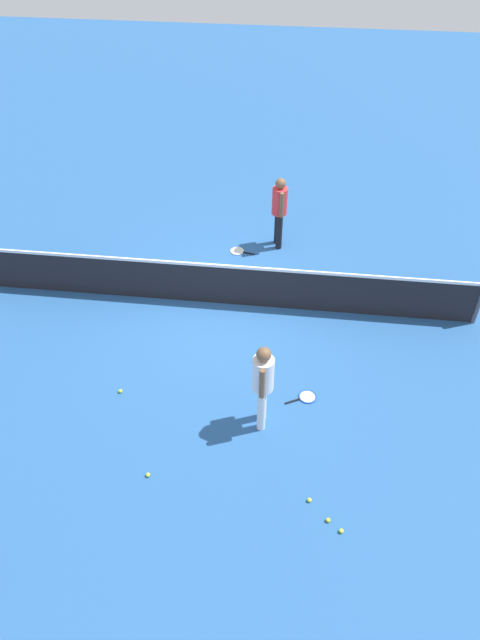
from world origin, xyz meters
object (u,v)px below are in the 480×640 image
at_px(tennis_ball_by_net, 341,531).
at_px(tennis_ball_midcourt, 328,520).
at_px(tennis_racket_near_player, 306,397).
at_px(tennis_racket_far_player, 238,251).
at_px(tennis_ball_baseline, 309,500).
at_px(tennis_ball_near_player, 120,391).
at_px(tennis_ball_stray_left, 148,475).
at_px(player_near_side, 263,381).
at_px(player_far_side, 279,207).

bearing_deg(tennis_ball_by_net, tennis_ball_midcourt, 141.56).
relative_size(tennis_racket_near_player, tennis_racket_far_player, 0.98).
bearing_deg(tennis_ball_baseline, tennis_ball_near_player, 152.37).
distance_m(tennis_racket_far_player, tennis_ball_stray_left, 6.12).
relative_size(tennis_racket_far_player, tennis_ball_near_player, 9.17).
relative_size(tennis_ball_by_net, tennis_ball_baseline, 1.00).
xyz_separation_m(player_near_side, player_far_side, (-0.10, 5.22, 0.00)).
distance_m(player_near_side, tennis_racket_near_player, 1.38).
bearing_deg(tennis_racket_far_player, player_near_side, -78.64).
height_order(tennis_racket_far_player, tennis_ball_midcourt, tennis_ball_midcourt).
relative_size(tennis_racket_far_player, tennis_ball_midcourt, 9.17).
bearing_deg(player_far_side, player_near_side, -88.94).
height_order(player_far_side, tennis_ball_by_net, player_far_side).
xyz_separation_m(player_far_side, tennis_ball_near_player, (-2.40, -4.86, -0.98)).
distance_m(player_near_side, player_far_side, 5.22).
distance_m(player_near_side, tennis_racket_far_player, 5.04).
bearing_deg(tennis_racket_far_player, tennis_ball_near_player, -108.81).
relative_size(tennis_ball_near_player, tennis_ball_by_net, 1.00).
distance_m(tennis_ball_by_net, tennis_ball_midcourt, 0.24).
bearing_deg(tennis_ball_by_net, tennis_ball_baseline, 136.47).
bearing_deg(tennis_ball_baseline, player_far_side, 98.05).
distance_m(tennis_racket_near_player, tennis_ball_midcourt, 2.33).
xyz_separation_m(player_far_side, tennis_racket_near_player, (0.82, -4.60, -1.00)).
xyz_separation_m(player_far_side, tennis_ball_by_net, (1.39, -7.04, -0.98)).
relative_size(player_far_side, tennis_ball_midcourt, 25.76).
height_order(tennis_racket_near_player, tennis_ball_midcourt, tennis_ball_midcourt).
bearing_deg(tennis_ball_midcourt, player_near_side, 123.60).
bearing_deg(player_near_side, tennis_racket_near_player, 40.87).
xyz_separation_m(player_far_side, tennis_ball_baseline, (0.93, -6.60, -0.98)).
xyz_separation_m(tennis_racket_far_player, tennis_ball_stray_left, (-0.65, -6.09, 0.02)).
distance_m(tennis_ball_baseline, tennis_ball_stray_left, 2.47).
relative_size(player_far_side, tennis_ball_stray_left, 25.76).
distance_m(tennis_ball_near_player, tennis_ball_by_net, 4.38).
bearing_deg(tennis_ball_by_net, player_near_side, 125.46).
bearing_deg(tennis_ball_baseline, tennis_ball_by_net, -43.53).
xyz_separation_m(player_near_side, tennis_ball_baseline, (0.84, -1.38, -0.98)).
bearing_deg(tennis_ball_by_net, player_far_side, 101.20).
relative_size(player_near_side, player_far_side, 1.00).
bearing_deg(player_far_side, tennis_racket_far_player, -156.80).
distance_m(tennis_racket_far_player, tennis_ball_near_player, 4.74).
bearing_deg(tennis_ball_baseline, tennis_ball_midcourt, -46.51).
xyz_separation_m(tennis_racket_far_player, tennis_ball_near_player, (-1.53, -4.48, 0.02)).
height_order(player_near_side, tennis_ball_stray_left, player_near_side).
height_order(tennis_ball_near_player, tennis_ball_baseline, same).
height_order(tennis_ball_midcourt, tennis_ball_stray_left, same).
bearing_deg(tennis_racket_near_player, tennis_ball_baseline, -86.71).
distance_m(tennis_racket_far_player, tennis_ball_midcourt, 6.85).
distance_m(tennis_ball_near_player, tennis_ball_midcourt, 4.15).
xyz_separation_m(tennis_racket_near_player, tennis_ball_baseline, (0.12, -2.01, 0.02)).
bearing_deg(tennis_ball_near_player, tennis_ball_stray_left, -61.41).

